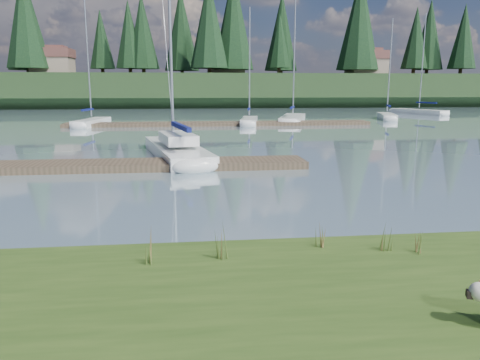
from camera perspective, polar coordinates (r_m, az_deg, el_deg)
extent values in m
plane|color=#839EAB|center=(40.37, -5.29, 6.61)|extent=(200.00, 200.00, 0.00)
cube|color=black|center=(83.23, -6.05, 10.75)|extent=(200.00, 20.00, 5.00)
ellipsoid|color=silver|center=(6.75, 27.11, -12.04)|extent=(0.32, 0.32, 0.24)
cube|color=black|center=(6.74, 26.19, -12.36)|extent=(0.11, 0.14, 0.09)
cube|color=white|center=(22.55, -7.77, 3.37)|extent=(3.55, 8.76, 0.70)
ellipsoid|color=white|center=(26.74, -9.38, 4.56)|extent=(2.28, 2.65, 0.70)
cube|color=#0E1559|center=(21.17, -7.26, 6.49)|extent=(0.95, 3.85, 0.20)
cube|color=white|center=(21.99, -7.60, 5.09)|extent=(1.93, 3.31, 0.45)
cube|color=#4C3D2C|center=(19.73, -15.50, 1.71)|extent=(16.00, 2.00, 0.30)
cube|color=#4C3D2C|center=(40.45, -2.44, 6.87)|extent=(26.00, 2.20, 0.30)
cube|color=white|center=(42.17, -17.61, 6.63)|extent=(2.35, 6.24, 0.70)
ellipsoid|color=white|center=(45.04, -16.28, 6.98)|extent=(1.58, 1.86, 0.70)
cylinder|color=silver|center=(42.12, -18.06, 13.89)|extent=(0.12, 0.12, 9.53)
cube|color=#0E1559|center=(41.32, -18.10, 8.16)|extent=(0.59, 2.43, 0.20)
cube|color=white|center=(41.64, 1.14, 7.10)|extent=(2.30, 5.91, 0.70)
ellipsoid|color=white|center=(44.51, 1.29, 7.38)|extent=(1.51, 1.77, 0.70)
cylinder|color=silver|center=(41.57, 1.17, 14.16)|extent=(0.12, 0.12, 9.08)
cube|color=#0E1559|center=(40.78, 1.10, 8.67)|extent=(0.60, 2.29, 0.20)
cube|color=white|center=(45.01, 6.46, 7.35)|extent=(4.31, 8.60, 0.70)
ellipsoid|color=white|center=(49.20, 6.82, 7.68)|extent=(2.43, 2.73, 0.70)
cylinder|color=silver|center=(45.08, 6.67, 16.32)|extent=(0.12, 0.12, 12.93)
cube|color=#0E1559|center=(43.80, 6.38, 8.79)|extent=(1.18, 3.26, 0.20)
cube|color=white|center=(50.28, 17.45, 7.32)|extent=(2.95, 6.01, 0.70)
ellipsoid|color=white|center=(53.19, 17.05, 7.54)|extent=(1.68, 1.90, 0.70)
cylinder|color=silver|center=(50.23, 17.81, 13.14)|extent=(0.12, 0.12, 9.05)
cube|color=#0E1559|center=(49.43, 17.65, 8.62)|extent=(0.85, 2.30, 0.20)
cube|color=white|center=(60.92, 20.96, 7.72)|extent=(4.34, 7.34, 0.70)
ellipsoid|color=white|center=(63.31, 18.43, 7.99)|extent=(2.23, 2.44, 0.70)
cylinder|color=silver|center=(60.91, 21.37, 13.35)|extent=(0.12, 0.12, 10.84)
cube|color=#0E1559|center=(60.24, 21.77, 8.75)|extent=(1.30, 2.74, 0.20)
cone|color=#475B23|center=(8.23, -3.00, -7.48)|extent=(0.03, 0.03, 0.63)
cone|color=brown|center=(8.19, -2.19, -8.02)|extent=(0.03, 0.03, 0.50)
cone|color=#475B23|center=(8.25, -2.60, -7.19)|extent=(0.03, 0.03, 0.69)
cone|color=brown|center=(8.24, -2.00, -8.13)|extent=(0.03, 0.03, 0.44)
cone|color=#475B23|center=(8.17, -2.82, -7.86)|extent=(0.03, 0.03, 0.56)
cone|color=#475B23|center=(8.94, 9.24, -6.60)|extent=(0.03, 0.03, 0.47)
cone|color=brown|center=(8.92, 10.04, -6.99)|extent=(0.03, 0.03, 0.38)
cone|color=#475B23|center=(8.98, 9.56, -6.38)|extent=(0.03, 0.03, 0.52)
cone|color=brown|center=(8.97, 10.14, -7.04)|extent=(0.03, 0.03, 0.33)
cone|color=#475B23|center=(8.88, 9.50, -6.89)|extent=(0.03, 0.03, 0.42)
cone|color=#475B23|center=(9.06, 16.99, -6.66)|extent=(0.03, 0.03, 0.49)
cone|color=brown|center=(9.06, 17.80, -7.04)|extent=(0.03, 0.03, 0.39)
cone|color=#475B23|center=(9.10, 17.28, -6.43)|extent=(0.03, 0.03, 0.53)
cone|color=brown|center=(9.11, 17.86, -7.09)|extent=(0.03, 0.03, 0.34)
cone|color=#475B23|center=(9.01, 17.31, -6.95)|extent=(0.03, 0.03, 0.44)
cone|color=#475B23|center=(8.19, -11.63, -7.93)|extent=(0.03, 0.03, 0.59)
cone|color=brown|center=(8.14, -10.88, -8.48)|extent=(0.03, 0.03, 0.47)
cone|color=#475B23|center=(8.21, -11.20, -7.66)|extent=(0.03, 0.03, 0.65)
cone|color=brown|center=(8.18, -10.64, -8.57)|extent=(0.03, 0.03, 0.41)
cone|color=#475B23|center=(8.13, -11.53, -8.31)|extent=(0.03, 0.03, 0.53)
cone|color=#475B23|center=(9.09, 20.62, -7.12)|extent=(0.03, 0.03, 0.40)
cone|color=brown|center=(9.10, 21.43, -7.44)|extent=(0.03, 0.03, 0.32)
cone|color=#475B23|center=(9.14, 20.88, -6.92)|extent=(0.03, 0.03, 0.44)
cone|color=brown|center=(9.15, 21.47, -7.46)|extent=(0.03, 0.03, 0.28)
cone|color=#475B23|center=(9.04, 20.96, -7.39)|extent=(0.03, 0.03, 0.36)
cube|color=#33281C|center=(9.26, -0.52, -9.17)|extent=(60.00, 0.50, 0.14)
cylinder|color=#382619|center=(81.89, -24.26, 12.21)|extent=(0.60, 0.60, 1.80)
cone|color=black|center=(82.49, -24.71, 17.51)|extent=(6.60, 6.60, 15.00)
cylinder|color=#382619|center=(82.77, -13.21, 12.87)|extent=(0.60, 0.60, 1.80)
cone|color=black|center=(83.15, -13.40, 16.90)|extent=(4.84, 4.84, 11.00)
cylinder|color=#382619|center=(76.37, -3.73, 13.29)|extent=(0.60, 0.60, 1.80)
cone|color=black|center=(76.95, -3.81, 18.65)|extent=(6.16, 6.16, 14.00)
cylinder|color=#382619|center=(81.83, 4.77, 13.14)|extent=(0.60, 0.60, 1.80)
cone|color=black|center=(82.13, 4.83, 16.60)|extent=(3.96, 3.96, 9.00)
cylinder|color=#382619|center=(83.44, 14.06, 12.82)|extent=(0.60, 0.60, 1.80)
cone|color=black|center=(84.08, 14.34, 18.34)|extent=(7.04, 7.04, 16.00)
cylinder|color=#382619|center=(91.90, 21.78, 12.20)|extent=(0.60, 0.60, 1.80)
cone|color=black|center=(92.29, 22.08, 16.10)|extent=(5.28, 5.28, 12.00)
cube|color=gray|center=(83.01, -21.85, 12.71)|extent=(6.00, 5.00, 2.80)
cube|color=brown|center=(83.11, -21.96, 14.15)|extent=(6.30, 5.30, 1.40)
cube|color=brown|center=(83.16, -22.00, 14.70)|extent=(4.20, 3.60, 0.70)
cube|color=gray|center=(81.58, -1.76, 13.53)|extent=(6.00, 5.00, 2.80)
cube|color=brown|center=(81.68, -1.77, 15.01)|extent=(6.30, 5.30, 1.40)
cube|color=brown|center=(81.74, -1.77, 15.57)|extent=(4.20, 3.60, 0.70)
cube|color=gray|center=(85.10, 15.13, 13.07)|extent=(6.00, 5.00, 2.80)
cube|color=brown|center=(85.20, 15.21, 14.48)|extent=(6.30, 5.30, 1.40)
cube|color=brown|center=(85.25, 15.24, 15.01)|extent=(4.20, 3.60, 0.70)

